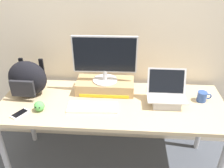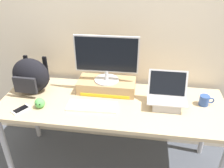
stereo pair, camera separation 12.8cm
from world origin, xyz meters
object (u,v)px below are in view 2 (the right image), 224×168
object	(u,v)px
desktop_monitor	(106,58)
plush_toy	(40,103)
messenger_backpack	(31,76)
open_laptop	(166,99)
toner_box_yellow	(107,86)
coffee_mug	(204,100)
external_keyboard	(92,106)
cell_phone	(21,109)

from	to	relation	value
desktop_monitor	plush_toy	size ratio (longest dim) A/B	6.47
desktop_monitor	messenger_backpack	size ratio (longest dim) A/B	1.62
open_laptop	messenger_backpack	xyz separation A→B (m)	(-1.19, 0.06, 0.10)
open_laptop	plush_toy	xyz separation A→B (m)	(-1.02, -0.17, -0.02)
toner_box_yellow	open_laptop	size ratio (longest dim) A/B	1.62
toner_box_yellow	coffee_mug	size ratio (longest dim) A/B	4.21
plush_toy	messenger_backpack	bearing A→B (deg)	125.13
open_laptop	messenger_backpack	size ratio (longest dim) A/B	0.93
toner_box_yellow	external_keyboard	xyz separation A→B (m)	(-0.08, -0.28, -0.04)
open_laptop	external_keyboard	size ratio (longest dim) A/B	0.76
desktop_monitor	external_keyboard	size ratio (longest dim) A/B	1.32
open_laptop	cell_phone	size ratio (longest dim) A/B	2.01
open_laptop	external_keyboard	distance (m)	0.62
messenger_backpack	coffee_mug	distance (m)	1.51
coffee_mug	toner_box_yellow	bearing A→B (deg)	172.80
messenger_backpack	plush_toy	size ratio (longest dim) A/B	4.00
open_laptop	coffee_mug	xyz separation A→B (m)	(0.32, 0.06, -0.02)
desktop_monitor	cell_phone	bearing A→B (deg)	-149.83
coffee_mug	plush_toy	bearing A→B (deg)	-170.24
coffee_mug	cell_phone	world-z (taller)	coffee_mug
desktop_monitor	coffee_mug	distance (m)	0.89
desktop_monitor	messenger_backpack	world-z (taller)	desktop_monitor
coffee_mug	cell_phone	size ratio (longest dim) A/B	0.78
plush_toy	open_laptop	bearing A→B (deg)	9.68
toner_box_yellow	plush_toy	size ratio (longest dim) A/B	6.02
toner_box_yellow	cell_phone	distance (m)	0.76
cell_phone	plush_toy	distance (m)	0.16
external_keyboard	cell_phone	bearing A→B (deg)	-170.85
toner_box_yellow	messenger_backpack	bearing A→B (deg)	-171.54
toner_box_yellow	messenger_backpack	size ratio (longest dim) A/B	1.51
cell_phone	toner_box_yellow	bearing A→B (deg)	62.86
toner_box_yellow	coffee_mug	world-z (taller)	toner_box_yellow
external_keyboard	messenger_backpack	xyz separation A→B (m)	(-0.59, 0.18, 0.15)
desktop_monitor	plush_toy	world-z (taller)	desktop_monitor
open_laptop	plush_toy	distance (m)	1.04
toner_box_yellow	open_laptop	world-z (taller)	open_laptop
toner_box_yellow	open_laptop	bearing A→B (deg)	-17.15
messenger_backpack	cell_phone	xyz separation A→B (m)	(0.02, -0.30, -0.15)
external_keyboard	plush_toy	xyz separation A→B (m)	(-0.42, -0.06, 0.03)
open_laptop	plush_toy	size ratio (longest dim) A/B	3.71
toner_box_yellow	cell_phone	size ratio (longest dim) A/B	3.26
open_laptop	messenger_backpack	world-z (taller)	messenger_backpack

